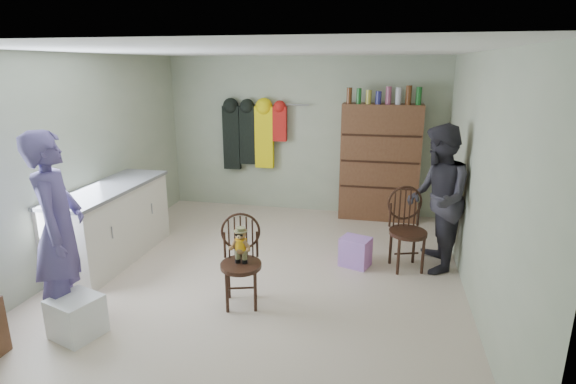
% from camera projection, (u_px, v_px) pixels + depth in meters
% --- Properties ---
extents(ground_plane, '(5.00, 5.00, 0.00)m').
position_uv_depth(ground_plane, '(264.00, 273.00, 5.30)').
color(ground_plane, beige).
rests_on(ground_plane, ground).
extents(room_walls, '(5.00, 5.00, 5.00)m').
position_uv_depth(room_walls, '(273.00, 133.00, 5.36)').
color(room_walls, '#ABB295').
rests_on(room_walls, ground).
extents(counter, '(0.64, 1.86, 0.94)m').
position_uv_depth(counter, '(112.00, 223.00, 5.57)').
color(counter, silver).
rests_on(counter, ground).
extents(plastic_tub, '(0.49, 0.47, 0.37)m').
position_uv_depth(plastic_tub, '(76.00, 316.00, 4.03)').
color(plastic_tub, white).
rests_on(plastic_tub, ground).
extents(chair_front, '(0.51, 0.51, 0.93)m').
position_uv_depth(chair_front, '(241.00, 254.00, 4.49)').
color(chair_front, '#341C12').
rests_on(chair_front, ground).
extents(chair_far, '(0.55, 0.55, 0.99)m').
position_uv_depth(chair_far, '(407.00, 225.00, 5.32)').
color(chair_far, '#341C12').
rests_on(chair_far, ground).
extents(striped_bag, '(0.41, 0.36, 0.36)m').
position_uv_depth(striped_bag, '(355.00, 252.00, 5.44)').
color(striped_bag, '#E572CB').
rests_on(striped_bag, ground).
extents(person_left, '(0.68, 0.79, 1.84)m').
position_uv_depth(person_left, '(59.00, 231.00, 4.06)').
color(person_left, '#544783').
rests_on(person_left, ground).
extents(person_right, '(0.67, 0.85, 1.73)m').
position_uv_depth(person_right, '(437.00, 199.00, 5.20)').
color(person_right, '#2D2B33').
rests_on(person_right, ground).
extents(dresser, '(1.20, 0.39, 2.08)m').
position_uv_depth(dresser, '(380.00, 162.00, 6.95)').
color(dresser, brown).
rests_on(dresser, ground).
extents(coat_rack, '(1.42, 0.12, 1.09)m').
position_uv_depth(coat_rack, '(252.00, 135.00, 7.36)').
color(coat_rack, '#99999E').
rests_on(coat_rack, ground).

